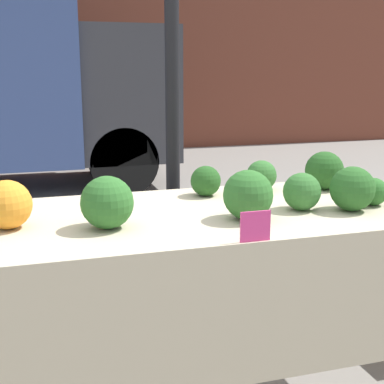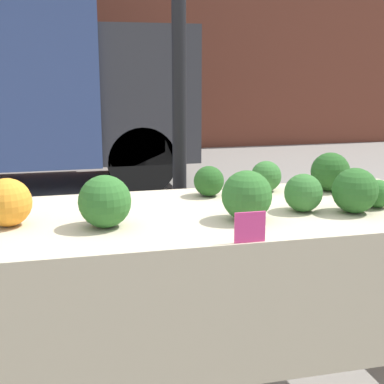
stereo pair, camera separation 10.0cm
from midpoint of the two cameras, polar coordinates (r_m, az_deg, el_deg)
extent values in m
cylinder|color=black|center=(2.66, -3.21, 10.89)|extent=(0.07, 0.07, 2.62)
cube|color=#333338|center=(6.78, -7.99, 10.41)|extent=(1.13, 1.69, 1.54)
cylinder|color=black|center=(6.12, -7.78, 3.27)|extent=(0.78, 0.22, 0.78)
cylinder|color=black|center=(7.56, -9.52, 5.04)|extent=(0.78, 0.22, 0.78)
cube|color=beige|center=(2.07, -1.39, -2.57)|extent=(2.14, 0.83, 0.03)
cube|color=beige|center=(1.79, 2.18, -13.77)|extent=(2.14, 0.01, 0.48)
cylinder|color=black|center=(2.91, 16.42, -7.37)|extent=(0.05, 0.05, 0.83)
sphere|color=orange|center=(1.96, -20.52, -1.29)|extent=(0.17, 0.17, 0.17)
sphere|color=#2D6628|center=(2.26, 17.62, 0.03)|extent=(0.11, 0.11, 0.11)
sphere|color=#2D6628|center=(1.95, 4.54, -0.32)|extent=(0.18, 0.18, 0.18)
sphere|color=#336B2D|center=(2.44, 6.26, 1.76)|extent=(0.14, 0.14, 0.14)
sphere|color=#23511E|center=(2.50, 12.83, 2.24)|extent=(0.18, 0.18, 0.18)
sphere|color=#2D6628|center=(1.86, -10.57, -1.12)|extent=(0.18, 0.18, 0.18)
sphere|color=#336B2D|center=(2.11, 10.32, 0.04)|extent=(0.15, 0.15, 0.15)
sphere|color=#23511E|center=(2.32, 0.24, 1.18)|extent=(0.13, 0.13, 0.13)
sphere|color=#285B23|center=(2.14, 15.47, 0.33)|extent=(0.17, 0.17, 0.17)
cube|color=#E53D84|center=(1.71, 5.11, -3.68)|extent=(0.10, 0.01, 0.10)
camera|label=1|loc=(0.05, -91.40, -0.32)|focal=50.00mm
camera|label=2|loc=(0.05, 88.60, 0.32)|focal=50.00mm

